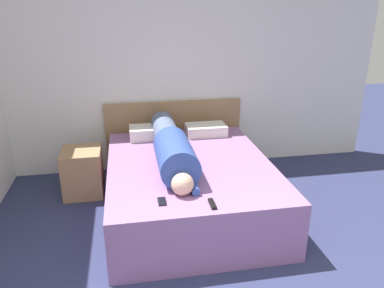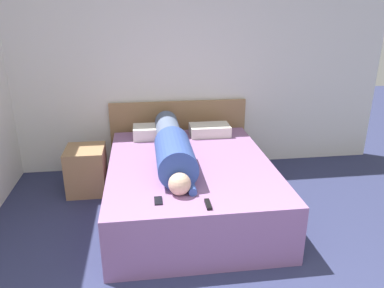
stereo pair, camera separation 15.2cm
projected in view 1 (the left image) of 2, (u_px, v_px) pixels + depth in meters
wall_back at (175, 67)px, 4.61m from camera, size 5.26×0.06×2.60m
bed at (189, 186)px, 3.85m from camera, size 1.61×2.04×0.54m
headboard at (174, 135)px, 4.84m from camera, size 1.73×0.04×0.88m
nightstand at (83, 172)px, 4.20m from camera, size 0.43×0.45×0.52m
person_lying at (172, 147)px, 3.71m from camera, size 0.35×1.72×0.35m
pillow_near_headboard at (151, 132)px, 4.40m from camera, size 0.50×0.30×0.14m
pillow_second at (206, 130)px, 4.51m from camera, size 0.47×0.30×0.12m
tv_remote at (213, 204)px, 2.94m from camera, size 0.04×0.15×0.02m
cell_phone at (162, 201)px, 2.99m from camera, size 0.06×0.13×0.01m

